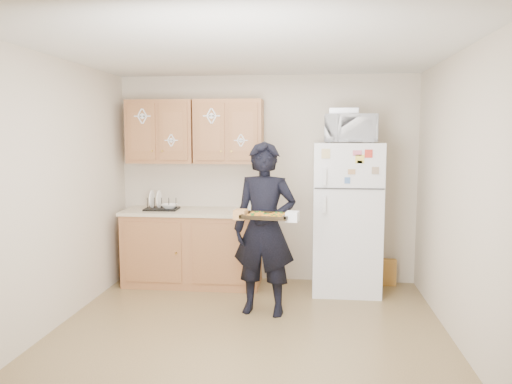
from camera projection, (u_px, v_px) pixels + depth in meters
floor at (248, 335)px, 4.47m from camera, size 3.60×3.60×0.00m
ceiling at (247, 50)px, 4.18m from camera, size 3.60×3.60×0.00m
wall_back at (266, 179)px, 6.10m from camera, size 3.60×0.04×2.50m
wall_front at (203, 240)px, 2.55m from camera, size 3.60×0.04×2.50m
wall_left at (51, 194)px, 4.52m from camera, size 0.04×3.60×2.50m
wall_right at (463, 200)px, 4.13m from camera, size 0.04×3.60×2.50m
refrigerator at (346, 218)px, 5.68m from camera, size 0.75×0.70×1.70m
base_cabinet at (193, 249)px, 5.97m from camera, size 1.60×0.60×0.86m
countertop at (193, 212)px, 5.92m from camera, size 1.64×0.64×0.04m
upper_cab_left at (162, 132)px, 5.99m from camera, size 0.80×0.33×0.75m
upper_cab_right at (229, 132)px, 5.90m from camera, size 0.80×0.33×0.75m
cereal_box at (387, 272)px, 5.94m from camera, size 0.20×0.07×0.32m
person at (265, 229)px, 4.94m from camera, size 0.68×0.50×1.72m
baking_tray at (266, 216)px, 4.63m from camera, size 0.48×0.38×0.04m
pizza_front_left at (254, 215)px, 4.58m from camera, size 0.15×0.15×0.02m
pizza_front_right at (275, 216)px, 4.53m from camera, size 0.15×0.15×0.02m
pizza_back_left at (258, 213)px, 4.72m from camera, size 0.15×0.15×0.02m
pizza_back_right at (278, 214)px, 4.67m from camera, size 0.15×0.15×0.02m
pizza_center at (266, 215)px, 4.62m from camera, size 0.15×0.15×0.02m
microwave at (350, 129)px, 5.51m from camera, size 0.57×0.39×0.31m
foil_pan at (344, 111)px, 5.53m from camera, size 0.33×0.25×0.07m
dish_rack at (162, 203)px, 5.94m from camera, size 0.40×0.30×0.15m
bowl at (170, 206)px, 5.94m from camera, size 0.22×0.22×0.05m
soap_bottle at (247, 203)px, 5.79m from camera, size 0.10×0.10×0.20m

